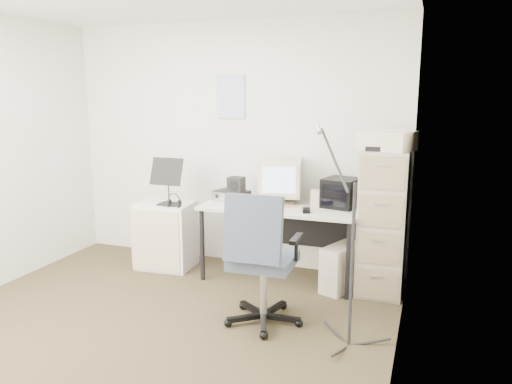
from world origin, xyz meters
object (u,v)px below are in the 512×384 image
(office_chair, at_px, (264,258))
(side_cart, at_px, (166,235))
(filing_cabinet, at_px, (383,221))
(desk, at_px, (281,242))

(office_chair, height_order, side_cart, office_chair)
(side_cart, bearing_deg, filing_cabinet, -1.45)
(office_chair, relative_size, side_cart, 1.58)
(office_chair, distance_m, side_cart, 1.64)
(desk, bearing_deg, filing_cabinet, 1.81)
(filing_cabinet, height_order, desk, filing_cabinet)
(filing_cabinet, xyz_separation_m, side_cart, (-2.17, -0.11, -0.31))
(side_cart, bearing_deg, office_chair, -37.40)
(side_cart, bearing_deg, desk, -0.60)
(office_chair, xyz_separation_m, side_cart, (-1.37, 0.89, -0.20))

